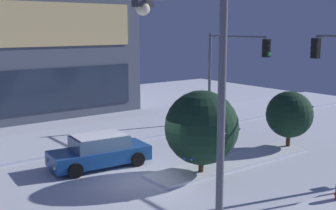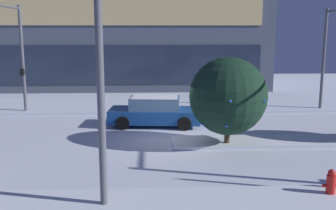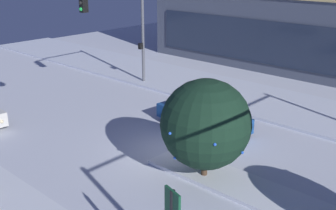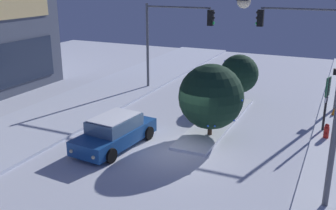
# 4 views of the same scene
# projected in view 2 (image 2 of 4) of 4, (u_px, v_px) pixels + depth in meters

# --- Properties ---
(ground) EXTENTS (52.00, 52.00, 0.00)m
(ground) POSITION_uv_depth(u_px,v_px,m) (172.00, 141.00, 17.23)
(ground) COLOR silver
(curb_strip_far) EXTENTS (52.00, 5.20, 0.14)m
(curb_strip_far) POSITION_uv_depth(u_px,v_px,m) (165.00, 105.00, 25.15)
(curb_strip_far) COLOR silver
(curb_strip_far) RESTS_ON ground
(median_strip) EXTENTS (9.00, 1.80, 0.14)m
(median_strip) POSITION_uv_depth(u_px,v_px,m) (277.00, 141.00, 16.91)
(median_strip) COLOR silver
(median_strip) RESTS_ON ground
(car_far) EXTENTS (4.72, 2.34, 1.49)m
(car_far) POSITION_uv_depth(u_px,v_px,m) (155.00, 112.00, 19.86)
(car_far) COLOR #19478C
(car_far) RESTS_ON ground
(traffic_light_corner_far_left) EXTENTS (0.32, 4.66, 6.10)m
(traffic_light_corner_far_left) POSITION_uv_depth(u_px,v_px,m) (10.00, 40.00, 20.51)
(traffic_light_corner_far_left) COLOR #565960
(traffic_light_corner_far_left) RESTS_ON ground
(street_lamp_arched) EXTENTS (0.59, 3.49, 7.22)m
(street_lamp_arched) POSITION_uv_depth(u_px,v_px,m) (101.00, 29.00, 10.85)
(street_lamp_arched) COLOR #565960
(street_lamp_arched) RESTS_ON ground
(fire_hydrant) EXTENTS (0.48, 0.26, 0.86)m
(fire_hydrant) POSITION_uv_depth(u_px,v_px,m) (331.00, 184.00, 11.35)
(fire_hydrant) COLOR red
(fire_hydrant) RESTS_ON ground
(decorated_tree_left_of_median) EXTENTS (3.18, 3.23, 3.69)m
(decorated_tree_left_of_median) POSITION_uv_depth(u_px,v_px,m) (228.00, 96.00, 16.13)
(decorated_tree_left_of_median) COLOR #473323
(decorated_tree_left_of_median) RESTS_ON ground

